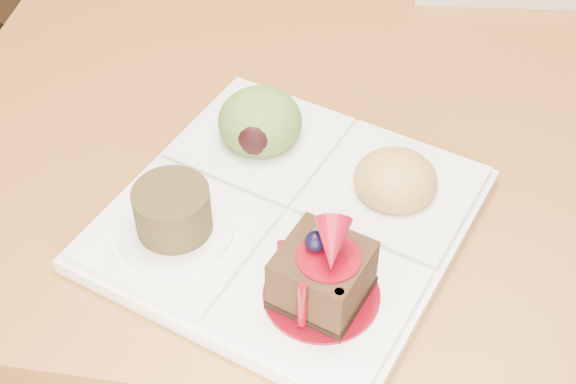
# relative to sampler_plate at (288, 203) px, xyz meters

# --- Properties ---
(ground) EXTENTS (6.00, 6.00, 0.00)m
(ground) POSITION_rel_sampler_plate_xyz_m (0.18, 0.75, -0.77)
(ground) COLOR brown
(sampler_plate) EXTENTS (0.31, 0.31, 0.10)m
(sampler_plate) POSITION_rel_sampler_plate_xyz_m (0.00, 0.00, 0.00)
(sampler_plate) COLOR white
(sampler_plate) RESTS_ON dining_table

